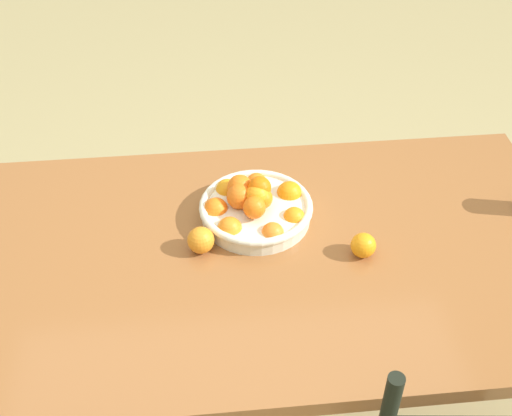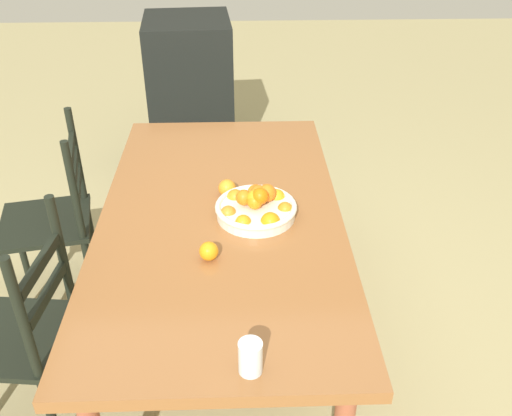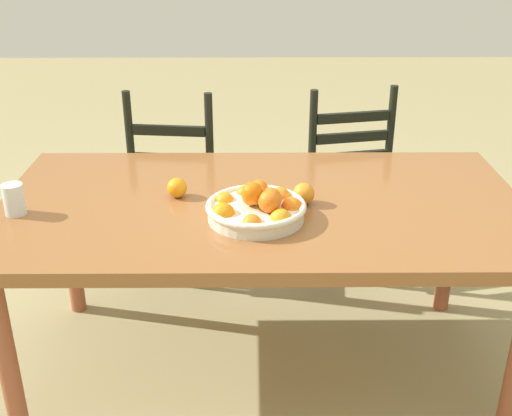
% 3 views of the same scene
% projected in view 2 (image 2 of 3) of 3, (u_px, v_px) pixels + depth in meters
% --- Properties ---
extents(ground_plane, '(12.00, 12.00, 0.00)m').
position_uv_depth(ground_plane, '(226.00, 338.00, 2.76)').
color(ground_plane, tan).
extents(dining_table, '(1.88, 1.01, 0.72)m').
position_uv_depth(dining_table, '(221.00, 227.00, 2.40)').
color(dining_table, '#925B30').
rests_on(dining_table, ground).
extents(chair_near_window, '(0.51, 0.51, 0.96)m').
position_uv_depth(chair_near_window, '(55.00, 219.00, 2.82)').
color(chair_near_window, black).
rests_on(chair_near_window, ground).
extents(chair_by_cabinet, '(0.46, 0.46, 0.96)m').
position_uv_depth(chair_by_cabinet, '(23.00, 335.00, 2.17)').
color(chair_by_cabinet, black).
rests_on(chair_by_cabinet, ground).
extents(cabinet, '(0.66, 0.62, 1.06)m').
position_uv_depth(cabinet, '(191.00, 94.00, 4.04)').
color(cabinet, black).
rests_on(cabinet, ground).
extents(fruit_bowl, '(0.34, 0.34, 0.14)m').
position_uv_depth(fruit_bowl, '(256.00, 207.00, 2.33)').
color(fruit_bowl, silver).
rests_on(fruit_bowl, dining_table).
extents(orange_loose_0, '(0.07, 0.07, 0.07)m').
position_uv_depth(orange_loose_0, '(209.00, 251.00, 2.09)').
color(orange_loose_0, orange).
rests_on(orange_loose_0, dining_table).
extents(orange_loose_1, '(0.08, 0.08, 0.08)m').
position_uv_depth(orange_loose_1, '(227.00, 188.00, 2.47)').
color(orange_loose_1, orange).
rests_on(orange_loose_1, dining_table).
extents(drinking_glass, '(0.07, 0.07, 0.11)m').
position_uv_depth(drinking_glass, '(250.00, 357.00, 1.63)').
color(drinking_glass, silver).
rests_on(drinking_glass, dining_table).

